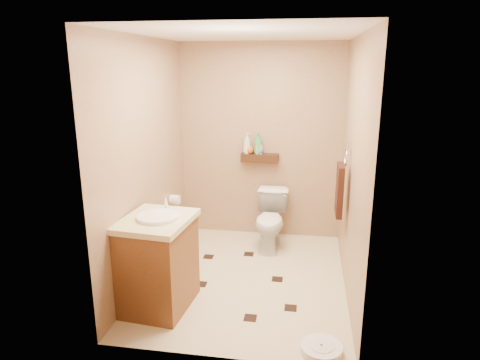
# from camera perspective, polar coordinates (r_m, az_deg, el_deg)

# --- Properties ---
(ground) EXTENTS (2.50, 2.50, 0.00)m
(ground) POSITION_cam_1_polar(r_m,az_deg,el_deg) (4.53, 0.77, -12.96)
(ground) COLOR beige
(ground) RESTS_ON ground
(wall_back) EXTENTS (2.00, 0.04, 2.40)m
(wall_back) POSITION_cam_1_polar(r_m,az_deg,el_deg) (5.32, 2.77, 5.04)
(wall_back) COLOR #A97A60
(wall_back) RESTS_ON ground
(wall_front) EXTENTS (2.00, 0.04, 2.40)m
(wall_front) POSITION_cam_1_polar(r_m,az_deg,el_deg) (2.92, -2.71, -3.63)
(wall_front) COLOR #A97A60
(wall_front) RESTS_ON ground
(wall_left) EXTENTS (0.04, 2.50, 2.40)m
(wall_left) POSITION_cam_1_polar(r_m,az_deg,el_deg) (4.36, -12.32, 2.40)
(wall_left) COLOR #A97A60
(wall_left) RESTS_ON ground
(wall_right) EXTENTS (0.04, 2.50, 2.40)m
(wall_right) POSITION_cam_1_polar(r_m,az_deg,el_deg) (4.09, 14.85, 1.40)
(wall_right) COLOR #A97A60
(wall_right) RESTS_ON ground
(ceiling) EXTENTS (2.00, 2.50, 0.02)m
(ceiling) POSITION_cam_1_polar(r_m,az_deg,el_deg) (4.00, 0.89, 18.94)
(ceiling) COLOR white
(ceiling) RESTS_ON wall_back
(wall_shelf) EXTENTS (0.46, 0.14, 0.10)m
(wall_shelf) POSITION_cam_1_polar(r_m,az_deg,el_deg) (5.27, 2.65, 2.96)
(wall_shelf) COLOR #331E0E
(wall_shelf) RESTS_ON wall_back
(floor_accents) EXTENTS (1.09, 1.39, 0.01)m
(floor_accents) POSITION_cam_1_polar(r_m,az_deg,el_deg) (4.48, 0.62, -13.28)
(floor_accents) COLOR black
(floor_accents) RESTS_ON ground
(toilet) EXTENTS (0.38, 0.66, 0.67)m
(toilet) POSITION_cam_1_polar(r_m,az_deg,el_deg) (5.13, 4.11, -5.40)
(toilet) COLOR white
(toilet) RESTS_ON ground
(vanity) EXTENTS (0.64, 0.75, 0.98)m
(vanity) POSITION_cam_1_polar(r_m,az_deg,el_deg) (3.95, -10.82, -10.61)
(vanity) COLOR brown
(vanity) RESTS_ON ground
(bathroom_scale) EXTENTS (0.42, 0.42, 0.06)m
(bathroom_scale) POSITION_cam_1_polar(r_m,az_deg,el_deg) (3.58, 10.79, -21.24)
(bathroom_scale) COLOR white
(bathroom_scale) RESTS_ON ground
(toilet_brush) EXTENTS (0.10, 0.10, 0.42)m
(toilet_brush) POSITION_cam_1_polar(r_m,az_deg,el_deg) (5.27, -7.01, -7.10)
(toilet_brush) COLOR #175E57
(toilet_brush) RESTS_ON ground
(towel_ring) EXTENTS (0.12, 0.30, 0.76)m
(towel_ring) POSITION_cam_1_polar(r_m,az_deg,el_deg) (4.38, 13.19, -1.01)
(towel_ring) COLOR silver
(towel_ring) RESTS_ON wall_right
(toilet_paper) EXTENTS (0.12, 0.11, 0.12)m
(toilet_paper) POSITION_cam_1_polar(r_m,az_deg,el_deg) (5.08, -8.69, -2.58)
(toilet_paper) COLOR white
(toilet_paper) RESTS_ON wall_left
(bottle_a) EXTENTS (0.12, 0.12, 0.25)m
(bottle_a) POSITION_cam_1_polar(r_m,az_deg,el_deg) (5.26, 0.94, 4.91)
(bottle_a) COLOR beige
(bottle_a) RESTS_ON wall_shelf
(bottle_b) EXTENTS (0.09, 0.09, 0.15)m
(bottle_b) POSITION_cam_1_polar(r_m,az_deg,el_deg) (5.27, 1.09, 4.33)
(bottle_b) COLOR #FFA035
(bottle_b) RESTS_ON wall_shelf
(bottle_c) EXTENTS (0.14, 0.14, 0.14)m
(bottle_c) POSITION_cam_1_polar(r_m,az_deg,el_deg) (5.27, 1.28, 4.28)
(bottle_c) COLOR #B84615
(bottle_c) RESTS_ON wall_shelf
(bottle_d) EXTENTS (0.11, 0.11, 0.26)m
(bottle_d) POSITION_cam_1_polar(r_m,az_deg,el_deg) (5.24, 2.44, 4.91)
(bottle_d) COLOR #339B5C
(bottle_d) RESTS_ON wall_shelf
(bottle_e) EXTENTS (0.09, 0.10, 0.17)m
(bottle_e) POSITION_cam_1_polar(r_m,az_deg,el_deg) (5.25, 2.50, 4.40)
(bottle_e) COLOR gold
(bottle_e) RESTS_ON wall_shelf
(bottle_f) EXTENTS (0.10, 0.10, 0.13)m
(bottle_f) POSITION_cam_1_polar(r_m,az_deg,el_deg) (5.25, 2.60, 4.18)
(bottle_f) COLOR #5161CC
(bottle_f) RESTS_ON wall_shelf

